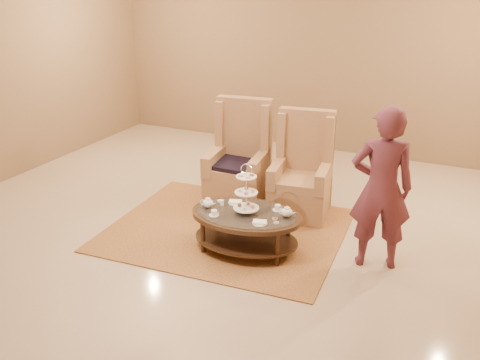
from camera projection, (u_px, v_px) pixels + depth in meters
The scene contains 8 objects.
ground at pixel (225, 244), 6.33m from camera, with size 8.00×8.00×0.00m, color #C2AA90.
ceiling at pixel (225, 244), 6.33m from camera, with size 8.00×8.00×0.02m, color white.
wall_back at pixel (329, 51), 9.06m from camera, with size 8.00×0.04×3.50m, color #88674A.
rug at pixel (227, 229), 6.68m from camera, with size 2.95×2.51×0.02m.
tea_table at pixel (246, 220), 6.06m from camera, with size 1.34×0.98×1.07m.
armchair_left at pixel (240, 168), 7.37m from camera, with size 0.86×0.88×1.42m.
armchair_right at pixel (302, 180), 7.02m from camera, with size 0.83×0.85×1.36m.
person at pixel (381, 189), 5.59m from camera, with size 0.75×0.61×1.80m.
Camera 1 is at (2.53, -5.01, 3.04)m, focal length 40.00 mm.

